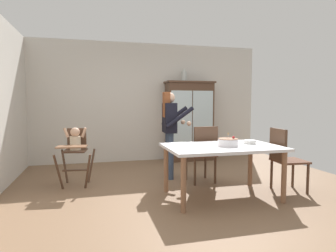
{
  "coord_description": "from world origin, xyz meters",
  "views": [
    {
      "loc": [
        -1.27,
        -4.1,
        1.35
      ],
      "look_at": [
        -0.02,
        0.7,
        0.95
      ],
      "focal_mm": 31.32,
      "sensor_mm": 36.0,
      "label": 1
    }
  ],
  "objects_px": {
    "dining_table": "(222,151)",
    "birthday_cake": "(228,142)",
    "adult_person": "(170,124)",
    "dining_chair_right_end": "(284,155)",
    "high_chair_with_toddler": "(75,146)",
    "ceramic_vase": "(184,76)",
    "serving_bowl": "(250,142)",
    "china_cabinet": "(189,121)",
    "dining_chair_far_side": "(203,150)"
  },
  "relations": [
    {
      "from": "serving_bowl",
      "to": "dining_chair_far_side",
      "type": "xyz_separation_m",
      "value": [
        -0.47,
        0.67,
        -0.21
      ]
    },
    {
      "from": "serving_bowl",
      "to": "birthday_cake",
      "type": "bearing_deg",
      "value": -161.71
    },
    {
      "from": "china_cabinet",
      "to": "high_chair_with_toddler",
      "type": "relative_size",
      "value": 1.93
    },
    {
      "from": "adult_person",
      "to": "dining_chair_right_end",
      "type": "distance_m",
      "value": 1.93
    },
    {
      "from": "china_cabinet",
      "to": "birthday_cake",
      "type": "xyz_separation_m",
      "value": [
        -0.36,
        -2.76,
        -0.13
      ]
    },
    {
      "from": "dining_table",
      "to": "dining_chair_right_end",
      "type": "height_order",
      "value": "dining_chair_right_end"
    },
    {
      "from": "adult_person",
      "to": "dining_table",
      "type": "xyz_separation_m",
      "value": [
        0.44,
        -1.19,
        -0.31
      ]
    },
    {
      "from": "high_chair_with_toddler",
      "to": "serving_bowl",
      "type": "height_order",
      "value": "high_chair_with_toddler"
    },
    {
      "from": "china_cabinet",
      "to": "high_chair_with_toddler",
      "type": "distance_m",
      "value": 2.93
    },
    {
      "from": "china_cabinet",
      "to": "dining_chair_right_end",
      "type": "xyz_separation_m",
      "value": [
        0.59,
        -2.68,
        -0.37
      ]
    },
    {
      "from": "ceramic_vase",
      "to": "birthday_cake",
      "type": "distance_m",
      "value": 3.0
    },
    {
      "from": "dining_table",
      "to": "serving_bowl",
      "type": "distance_m",
      "value": 0.5
    },
    {
      "from": "adult_person",
      "to": "dining_chair_far_side",
      "type": "distance_m",
      "value": 0.76
    },
    {
      "from": "ceramic_vase",
      "to": "adult_person",
      "type": "xyz_separation_m",
      "value": [
        -0.74,
        -1.5,
        -0.98
      ]
    },
    {
      "from": "birthday_cake",
      "to": "dining_chair_right_end",
      "type": "bearing_deg",
      "value": 4.37
    },
    {
      "from": "adult_person",
      "to": "birthday_cake",
      "type": "relative_size",
      "value": 5.47
    },
    {
      "from": "birthday_cake",
      "to": "china_cabinet",
      "type": "bearing_deg",
      "value": 82.47
    },
    {
      "from": "ceramic_vase",
      "to": "serving_bowl",
      "type": "relative_size",
      "value": 1.5
    },
    {
      "from": "dining_chair_right_end",
      "to": "adult_person",
      "type": "bearing_deg",
      "value": 55.35
    },
    {
      "from": "ceramic_vase",
      "to": "adult_person",
      "type": "relative_size",
      "value": 0.18
    },
    {
      "from": "high_chair_with_toddler",
      "to": "adult_person",
      "type": "height_order",
      "value": "adult_person"
    },
    {
      "from": "serving_bowl",
      "to": "dining_chair_right_end",
      "type": "distance_m",
      "value": 0.58
    },
    {
      "from": "china_cabinet",
      "to": "serving_bowl",
      "type": "relative_size",
      "value": 10.19
    },
    {
      "from": "serving_bowl",
      "to": "china_cabinet",
      "type": "bearing_deg",
      "value": 91.17
    },
    {
      "from": "china_cabinet",
      "to": "dining_chair_far_side",
      "type": "distance_m",
      "value": 2.02
    },
    {
      "from": "ceramic_vase",
      "to": "dining_table",
      "type": "height_order",
      "value": "ceramic_vase"
    },
    {
      "from": "china_cabinet",
      "to": "serving_bowl",
      "type": "height_order",
      "value": "china_cabinet"
    },
    {
      "from": "high_chair_with_toddler",
      "to": "birthday_cake",
      "type": "xyz_separation_m",
      "value": [
        2.1,
        -1.19,
        0.14
      ]
    },
    {
      "from": "ceramic_vase",
      "to": "dining_table",
      "type": "relative_size",
      "value": 0.17
    },
    {
      "from": "birthday_cake",
      "to": "dining_chair_right_end",
      "type": "height_order",
      "value": "dining_chair_right_end"
    },
    {
      "from": "adult_person",
      "to": "dining_chair_right_end",
      "type": "xyz_separation_m",
      "value": [
        1.46,
        -1.19,
        -0.41
      ]
    },
    {
      "from": "birthday_cake",
      "to": "serving_bowl",
      "type": "height_order",
      "value": "birthday_cake"
    },
    {
      "from": "birthday_cake",
      "to": "dining_table",
      "type": "bearing_deg",
      "value": 132.39
    },
    {
      "from": "dining_table",
      "to": "birthday_cake",
      "type": "bearing_deg",
      "value": -47.61
    },
    {
      "from": "birthday_cake",
      "to": "serving_bowl",
      "type": "xyz_separation_m",
      "value": [
        0.42,
        0.14,
        -0.03
      ]
    },
    {
      "from": "china_cabinet",
      "to": "dining_table",
      "type": "xyz_separation_m",
      "value": [
        -0.42,
        -2.69,
        -0.27
      ]
    },
    {
      "from": "dining_chair_right_end",
      "to": "serving_bowl",
      "type": "bearing_deg",
      "value": 87.57
    },
    {
      "from": "birthday_cake",
      "to": "dining_chair_far_side",
      "type": "distance_m",
      "value": 0.84
    },
    {
      "from": "dining_chair_far_side",
      "to": "adult_person",
      "type": "bearing_deg",
      "value": -49.3
    },
    {
      "from": "high_chair_with_toddler",
      "to": "adult_person",
      "type": "distance_m",
      "value": 1.63
    },
    {
      "from": "high_chair_with_toddler",
      "to": "dining_chair_far_side",
      "type": "xyz_separation_m",
      "value": [
        2.05,
        -0.39,
        -0.1
      ]
    },
    {
      "from": "serving_bowl",
      "to": "ceramic_vase",
      "type": "bearing_deg",
      "value": 94.04
    },
    {
      "from": "adult_person",
      "to": "dining_table",
      "type": "distance_m",
      "value": 1.31
    },
    {
      "from": "ceramic_vase",
      "to": "china_cabinet",
      "type": "bearing_deg",
      "value": -1.61
    },
    {
      "from": "dining_table",
      "to": "birthday_cake",
      "type": "relative_size",
      "value": 5.7
    },
    {
      "from": "china_cabinet",
      "to": "dining_table",
      "type": "bearing_deg",
      "value": -98.98
    },
    {
      "from": "adult_person",
      "to": "birthday_cake",
      "type": "bearing_deg",
      "value": -155.59
    },
    {
      "from": "dining_table",
      "to": "dining_chair_far_side",
      "type": "relative_size",
      "value": 1.66
    },
    {
      "from": "china_cabinet",
      "to": "dining_chair_right_end",
      "type": "distance_m",
      "value": 2.77
    },
    {
      "from": "ceramic_vase",
      "to": "serving_bowl",
      "type": "height_order",
      "value": "ceramic_vase"
    }
  ]
}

